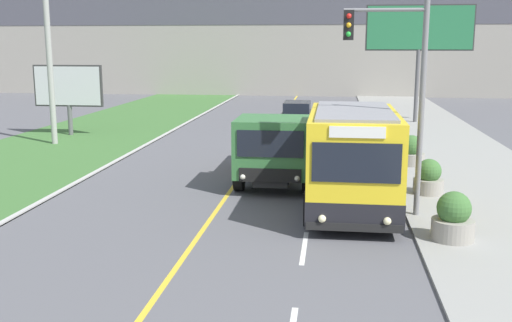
{
  "coord_description": "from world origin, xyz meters",
  "views": [
    {
      "loc": [
        3.36,
        -1.51,
        4.9
      ],
      "look_at": [
        1.1,
        16.01,
        1.4
      ],
      "focal_mm": 42.0,
      "sensor_mm": 36.0,
      "label": 1
    }
  ],
  "objects_px": {
    "car_distant": "(297,115)",
    "planter_round_third": "(411,152)",
    "dump_truck": "(276,149)",
    "utility_pole_far": "(48,43)",
    "billboard_small": "(68,88)",
    "city_bus": "(353,161)",
    "billboard_large": "(420,32)",
    "traffic_light_mast": "(400,79)",
    "planter_round_near": "(453,219)",
    "planter_round_second": "(429,178)"
  },
  "relations": [
    {
      "from": "car_distant",
      "to": "utility_pole_far",
      "type": "height_order",
      "value": "utility_pole_far"
    },
    {
      "from": "dump_truck",
      "to": "utility_pole_far",
      "type": "distance_m",
      "value": 14.04
    },
    {
      "from": "billboard_large",
      "to": "dump_truck",
      "type": "bearing_deg",
      "value": -111.94
    },
    {
      "from": "billboard_small",
      "to": "planter_round_second",
      "type": "relative_size",
      "value": 3.3
    },
    {
      "from": "traffic_light_mast",
      "to": "billboard_large",
      "type": "distance_m",
      "value": 21.24
    },
    {
      "from": "planter_round_near",
      "to": "traffic_light_mast",
      "type": "bearing_deg",
      "value": 119.67
    },
    {
      "from": "planter_round_third",
      "to": "car_distant",
      "type": "bearing_deg",
      "value": 114.88
    },
    {
      "from": "traffic_light_mast",
      "to": "billboard_large",
      "type": "relative_size",
      "value": 0.86
    },
    {
      "from": "car_distant",
      "to": "city_bus",
      "type": "bearing_deg",
      "value": -81.58
    },
    {
      "from": "car_distant",
      "to": "utility_pole_far",
      "type": "relative_size",
      "value": 0.45
    },
    {
      "from": "dump_truck",
      "to": "car_distant",
      "type": "relative_size",
      "value": 1.49
    },
    {
      "from": "dump_truck",
      "to": "billboard_small",
      "type": "relative_size",
      "value": 1.71
    },
    {
      "from": "car_distant",
      "to": "planter_round_third",
      "type": "relative_size",
      "value": 3.59
    },
    {
      "from": "dump_truck",
      "to": "planter_round_third",
      "type": "xyz_separation_m",
      "value": [
        5.08,
        3.7,
        -0.65
      ]
    },
    {
      "from": "traffic_light_mast",
      "to": "city_bus",
      "type": "bearing_deg",
      "value": 168.44
    },
    {
      "from": "utility_pole_far",
      "to": "planter_round_third",
      "type": "relative_size",
      "value": 8.05
    },
    {
      "from": "city_bus",
      "to": "billboard_large",
      "type": "height_order",
      "value": "billboard_large"
    },
    {
      "from": "billboard_large",
      "to": "car_distant",
      "type": "bearing_deg",
      "value": -162.23
    },
    {
      "from": "billboard_large",
      "to": "planter_round_near",
      "type": "xyz_separation_m",
      "value": [
        -2.04,
        -23.08,
        -4.94
      ]
    },
    {
      "from": "traffic_light_mast",
      "to": "billboard_small",
      "type": "relative_size",
      "value": 1.64
    },
    {
      "from": "utility_pole_far",
      "to": "billboard_large",
      "type": "relative_size",
      "value": 1.35
    },
    {
      "from": "planter_round_second",
      "to": "planter_round_third",
      "type": "bearing_deg",
      "value": 89.86
    },
    {
      "from": "car_distant",
      "to": "billboard_large",
      "type": "relative_size",
      "value": 0.6
    },
    {
      "from": "car_distant",
      "to": "planter_round_third",
      "type": "distance_m",
      "value": 12.53
    },
    {
      "from": "traffic_light_mast",
      "to": "billboard_large",
      "type": "height_order",
      "value": "billboard_large"
    },
    {
      "from": "car_distant",
      "to": "billboard_small",
      "type": "bearing_deg",
      "value": -156.34
    },
    {
      "from": "dump_truck",
      "to": "car_distant",
      "type": "distance_m",
      "value": 15.08
    },
    {
      "from": "car_distant",
      "to": "billboard_large",
      "type": "height_order",
      "value": "billboard_large"
    },
    {
      "from": "car_distant",
      "to": "utility_pole_far",
      "type": "distance_m",
      "value": 14.56
    },
    {
      "from": "utility_pole_far",
      "to": "planter_round_second",
      "type": "bearing_deg",
      "value": -25.75
    },
    {
      "from": "planter_round_second",
      "to": "planter_round_third",
      "type": "distance_m",
      "value": 4.71
    },
    {
      "from": "billboard_small",
      "to": "traffic_light_mast",
      "type": "bearing_deg",
      "value": -40.41
    },
    {
      "from": "utility_pole_far",
      "to": "billboard_small",
      "type": "height_order",
      "value": "utility_pole_far"
    },
    {
      "from": "car_distant",
      "to": "billboard_large",
      "type": "distance_m",
      "value": 8.99
    },
    {
      "from": "city_bus",
      "to": "planter_round_near",
      "type": "xyz_separation_m",
      "value": [
        2.43,
        -2.4,
        -0.91
      ]
    },
    {
      "from": "car_distant",
      "to": "billboard_large",
      "type": "xyz_separation_m",
      "value": [
        7.19,
        2.3,
        4.87
      ]
    },
    {
      "from": "planter_round_third",
      "to": "planter_round_near",
      "type": "bearing_deg",
      "value": -90.74
    },
    {
      "from": "planter_round_near",
      "to": "planter_round_third",
      "type": "height_order",
      "value": "planter_round_near"
    },
    {
      "from": "utility_pole_far",
      "to": "billboard_large",
      "type": "xyz_separation_m",
      "value": [
        18.59,
        10.34,
        0.68
      ]
    },
    {
      "from": "utility_pole_far",
      "to": "car_distant",
      "type": "bearing_deg",
      "value": 35.17
    },
    {
      "from": "dump_truck",
      "to": "planter_round_third",
      "type": "relative_size",
      "value": 5.34
    },
    {
      "from": "billboard_large",
      "to": "planter_round_near",
      "type": "distance_m",
      "value": 23.69
    },
    {
      "from": "city_bus",
      "to": "car_distant",
      "type": "xyz_separation_m",
      "value": [
        -2.72,
        18.38,
        -0.85
      ]
    },
    {
      "from": "planter_round_near",
      "to": "billboard_small",
      "type": "bearing_deg",
      "value": 137.49
    },
    {
      "from": "city_bus",
      "to": "planter_round_third",
      "type": "relative_size",
      "value": 4.54
    },
    {
      "from": "city_bus",
      "to": "planter_round_third",
      "type": "xyz_separation_m",
      "value": [
        2.55,
        7.01,
        -0.93
      ]
    },
    {
      "from": "dump_truck",
      "to": "planter_round_near",
      "type": "distance_m",
      "value": 7.59
    },
    {
      "from": "utility_pole_far",
      "to": "billboard_small",
      "type": "relative_size",
      "value": 2.57
    },
    {
      "from": "city_bus",
      "to": "billboard_large",
      "type": "bearing_deg",
      "value": 77.81
    },
    {
      "from": "city_bus",
      "to": "billboard_small",
      "type": "xyz_separation_m",
      "value": [
        -14.58,
        13.18,
        1.03
      ]
    }
  ]
}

